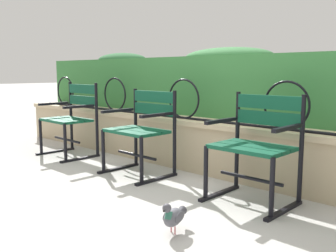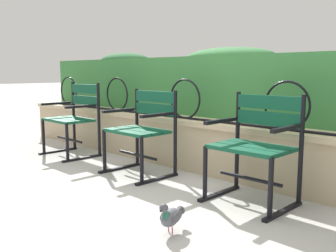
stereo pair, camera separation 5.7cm
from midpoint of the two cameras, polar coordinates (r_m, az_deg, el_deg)
The scene contains 8 objects.
ground_plane at distance 3.36m, azimuth -1.49°, elevation -9.48°, with size 60.00×60.00×0.00m, color #B7B5AF.
stone_wall at distance 3.87m, azimuth 6.75°, elevation -3.11°, with size 6.74×0.41×0.52m.
iron_arch_fence at distance 3.94m, azimuth 2.61°, elevation 3.54°, with size 6.21×0.02×0.42m.
hedge_row at distance 4.17m, azimuth 11.23°, elevation 6.32°, with size 6.60×0.61×0.79m.
park_chair_leftmost at distance 4.79m, azimuth -14.51°, elevation 1.33°, with size 0.63×0.53×0.89m.
park_chair_centre_left at distance 3.79m, azimuth -4.32°, elevation -0.32°, with size 0.63×0.53×0.84m.
park_chair_centre_right at distance 3.04m, azimuth 12.58°, elevation -2.55°, with size 0.62×0.52×0.85m.
pigeon_near_chairs at distance 2.47m, azimuth 0.13°, elevation -13.30°, with size 0.15×0.29×0.22m.
Camera 1 is at (2.25, -2.28, 1.02)m, focal length 40.81 mm.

